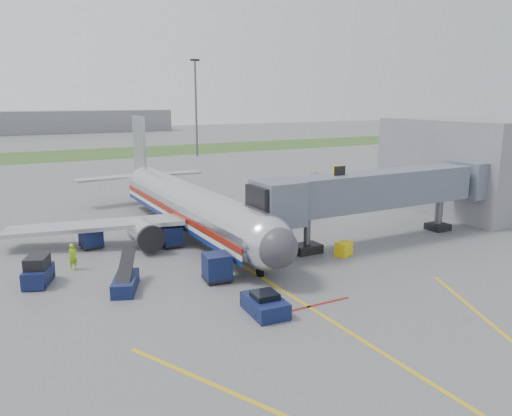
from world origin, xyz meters
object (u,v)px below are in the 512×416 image
baggage_tug (38,272)px  belt_loader (126,282)px  airliner (190,205)px  ramp_worker (73,257)px  pushback_tug (265,304)px

baggage_tug → belt_loader: 6.14m
airliner → ramp_worker: airliner is taller
ramp_worker → pushback_tug: bearing=-82.9°
airliner → baggage_tug: airliner is taller
baggage_tug → airliner: bearing=28.6°
pushback_tug → ramp_worker: size_ratio=1.64×
belt_loader → ramp_worker: size_ratio=2.25×
baggage_tug → ramp_worker: bearing=37.8°
pushback_tug → baggage_tug: size_ratio=1.03×
baggage_tug → pushback_tug: bearing=-45.7°
airliner → baggage_tug: (-13.75, -7.49, -1.78)m
belt_loader → ramp_worker: belt_loader is taller
airliner → belt_loader: (-8.88, -11.21, -2.13)m
baggage_tug → ramp_worker: (2.55, 1.98, 0.11)m
baggage_tug → ramp_worker: baggage_tug is taller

